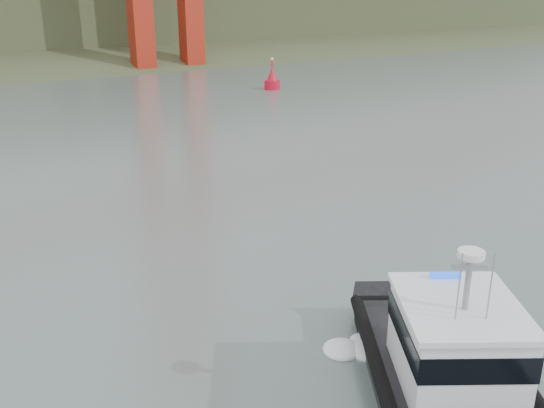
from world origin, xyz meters
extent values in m
plane|color=#52625D|center=(0.00, 0.00, 0.00)|extent=(400.00, 400.00, 0.00)
cube|color=black|center=(-1.93, -4.45, 0.95)|extent=(8.71, 10.75, 0.26)
cube|color=white|center=(-1.39, -3.55, 2.28)|extent=(4.64, 4.87, 2.42)
cube|color=black|center=(-1.39, -3.55, 2.72)|extent=(4.73, 4.95, 0.79)
cube|color=white|center=(-1.39, -3.55, 3.58)|extent=(4.93, 5.16, 0.17)
cylinder|color=gray|center=(-1.56, -3.82, 4.44)|extent=(0.17, 0.17, 1.89)
cylinder|color=white|center=(-1.56, -3.82, 5.34)|extent=(0.74, 0.74, 0.19)
cylinder|color=red|center=(25.47, 50.42, 0.43)|extent=(1.94, 1.94, 1.30)
cone|color=red|center=(25.47, 50.42, 1.73)|extent=(1.51, 1.51, 1.94)
cylinder|color=red|center=(25.47, 50.42, 3.02)|extent=(0.17, 0.17, 1.08)
sphere|color=#E5D87F|center=(25.47, 50.42, 3.67)|extent=(0.32, 0.32, 0.32)
camera|label=1|loc=(-13.88, -13.65, 12.15)|focal=40.00mm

